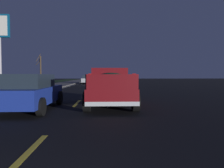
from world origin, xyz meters
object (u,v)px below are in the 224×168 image
at_px(bare_tree_far, 40,69).
at_px(sedan_blue, 30,92).
at_px(pickup_truck, 110,86).
at_px(sedan_silver, 87,79).

bearing_deg(bare_tree_far, sedan_blue, -163.37).
xyz_separation_m(sedan_blue, bare_tree_far, (29.77, 8.89, 1.99)).
distance_m(pickup_truck, sedan_silver, 27.02).
height_order(pickup_truck, sedan_silver, pickup_truck).
bearing_deg(sedan_blue, pickup_truck, -71.51).
distance_m(pickup_truck, bare_tree_far, 31.22).
xyz_separation_m(sedan_silver, bare_tree_far, (1.79, 9.04, 1.99)).
relative_size(sedan_silver, sedan_blue, 1.00).
bearing_deg(bare_tree_far, sedan_silver, -101.21).
bearing_deg(sedan_silver, pickup_truck, -172.88).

